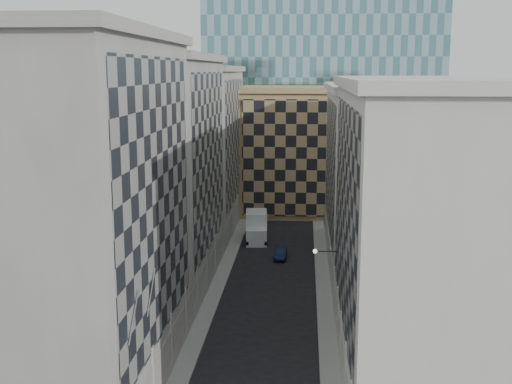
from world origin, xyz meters
The scene contains 13 objects.
sidewalk_west centered at (-5.25, 30.00, 0.07)m, with size 1.50×100.00×0.15m, color gray.
sidewalk_east centered at (5.25, 30.00, 0.07)m, with size 1.50×100.00×0.15m, color gray.
bldg_left_a centered at (-10.88, 11.00, 11.82)m, with size 10.80×22.80×23.70m.
bldg_left_b centered at (-10.88, 33.00, 11.32)m, with size 10.80×22.80×22.70m.
bldg_left_c centered at (-10.88, 55.00, 10.83)m, with size 10.80×22.80×21.70m.
bldg_right_a centered at (10.88, 15.00, 10.32)m, with size 10.80×26.80×20.70m.
bldg_right_b centered at (10.89, 42.00, 9.85)m, with size 10.80×28.80×19.70m.
tan_block centered at (2.00, 67.90, 9.44)m, with size 16.80×14.80×18.80m.
church_tower centered at (0.00, 82.00, 26.95)m, with size 7.20×7.20×51.50m.
flagpoles_left centered at (-5.90, 6.00, 8.00)m, with size 0.10×6.33×2.33m.
bracket_lamp centered at (4.38, 24.00, 6.20)m, with size 1.98×0.36×0.36m.
box_truck centered at (-2.74, 50.12, 1.54)m, with size 3.13×6.65×3.54m.
dark_car centered at (0.61, 42.36, 0.63)m, with size 1.33×3.82×1.26m, color #101B3D.
Camera 1 is at (3.23, -28.21, 21.16)m, focal length 45.00 mm.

